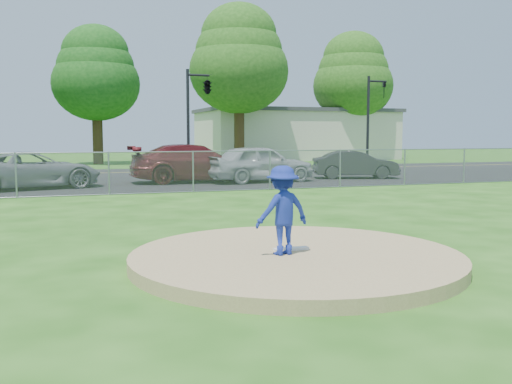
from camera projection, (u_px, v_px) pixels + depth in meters
ground at (177, 199)px, 18.73m from camera, size 120.00×120.00×0.00m
pitchers_mound at (296, 258)px, 9.31m from camera, size 5.40×5.40×0.20m
pitching_rubber at (291, 249)px, 9.48m from camera, size 0.60×0.15×0.04m
chain_link_fence at (166, 173)px, 20.53m from camera, size 40.00×0.06×1.50m
parking_lot at (148, 183)px, 24.84m from camera, size 50.00×8.00×0.01m
street at (128, 172)px, 31.90m from camera, size 60.00×7.00×0.01m
commercial_building at (295, 134)px, 50.03m from camera, size 16.40×9.40×4.30m
tree_center at (96, 73)px, 40.34m from camera, size 6.16×6.16×9.84m
tree_right at (239, 58)px, 41.57m from camera, size 7.28×7.28×11.63m
tree_far_right at (353, 76)px, 48.01m from camera, size 6.72×6.72×10.74m
traffic_signal_center at (205, 88)px, 30.84m from camera, size 1.42×2.48×5.60m
traffic_signal_right at (372, 114)px, 34.28m from camera, size 1.28×0.20×5.60m
pitcher at (282, 210)px, 9.07m from camera, size 1.00×0.67×1.42m
parked_car_gray at (32, 170)px, 22.28m from camera, size 5.66×3.76×1.44m
parked_car_darkred at (196, 163)px, 25.30m from camera, size 5.79×2.35×1.68m
parked_car_pearl at (260, 163)px, 25.37m from camera, size 5.10×2.63×1.66m
parked_car_charcoal at (355, 164)px, 27.55m from camera, size 4.30×2.55×1.34m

